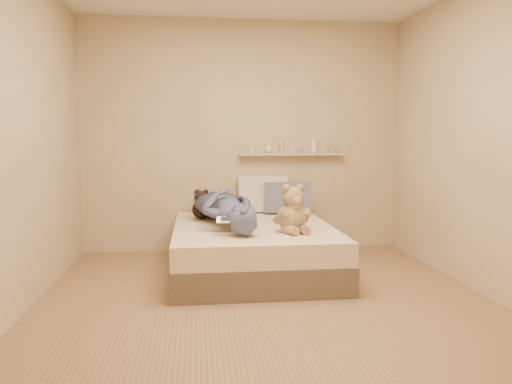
{
  "coord_description": "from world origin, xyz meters",
  "views": [
    {
      "loc": [
        -0.53,
        -3.77,
        1.28
      ],
      "look_at": [
        0.0,
        0.65,
        0.8
      ],
      "focal_mm": 35.0,
      "sensor_mm": 36.0,
      "label": 1
    }
  ],
  "objects": [
    {
      "name": "bed",
      "position": [
        0.0,
        0.93,
        0.22
      ],
      "size": [
        1.5,
        1.9,
        0.45
      ],
      "color": "brown",
      "rests_on": "floor"
    },
    {
      "name": "person",
      "position": [
        -0.27,
        0.99,
        0.63
      ],
      "size": [
        0.8,
        1.56,
        0.36
      ],
      "primitive_type": "imported",
      "rotation": [
        0.0,
        0.0,
        3.32
      ],
      "color": "#4A5074",
      "rests_on": "bed"
    },
    {
      "name": "teddy_bear",
      "position": [
        0.31,
        0.53,
        0.63
      ],
      "size": [
        0.35,
        0.35,
        0.43
      ],
      "color": "tan",
      "rests_on": "bed"
    },
    {
      "name": "pillow_cream",
      "position": [
        0.21,
        1.76,
        0.65
      ],
      "size": [
        0.55,
        0.23,
        0.42
      ],
      "primitive_type": "cube",
      "rotation": [
        -0.17,
        0.0,
        -0.01
      ],
      "color": "beige",
      "rests_on": "bed"
    },
    {
      "name": "game_console",
      "position": [
        -0.29,
        0.43,
        0.59
      ],
      "size": [
        0.16,
        0.08,
        0.05
      ],
      "color": "silver",
      "rests_on": "bed"
    },
    {
      "name": "dark_plush",
      "position": [
        -0.48,
        1.34,
        0.58
      ],
      "size": [
        0.2,
        0.2,
        0.31
      ],
      "color": "black",
      "rests_on": "bed"
    },
    {
      "name": "pillow_grey",
      "position": [
        0.47,
        1.62,
        0.62
      ],
      "size": [
        0.53,
        0.28,
        0.36
      ],
      "primitive_type": "cube",
      "rotation": [
        -0.21,
        0.0,
        -0.15
      ],
      "color": "slate",
      "rests_on": "bed"
    },
    {
      "name": "room",
      "position": [
        0.0,
        0.0,
        1.3
      ],
      "size": [
        3.8,
        3.8,
        3.8
      ],
      "color": "#8F6E4A",
      "rests_on": "ground"
    },
    {
      "name": "wall_shelf",
      "position": [
        0.55,
        1.84,
        1.1
      ],
      "size": [
        1.2,
        0.12,
        0.03
      ],
      "primitive_type": "cube",
      "color": "tan",
      "rests_on": "wall_back"
    },
    {
      "name": "shelf_bottles",
      "position": [
        0.58,
        1.84,
        1.18
      ],
      "size": [
        1.0,
        0.12,
        0.19
      ],
      "color": "#BABDC3",
      "rests_on": "wall_shelf"
    }
  ]
}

